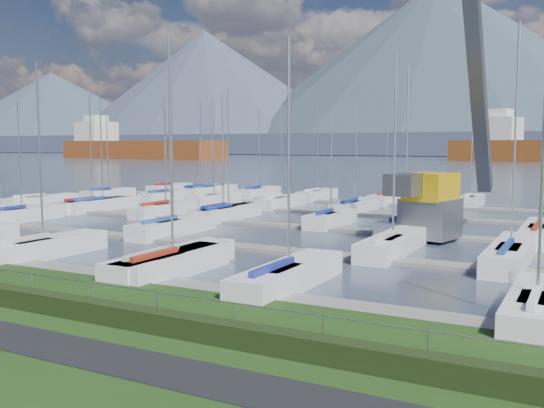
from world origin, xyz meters
The scene contains 7 objects.
path centered at (0.00, -3.00, 0.01)m, with size 160.00×2.00×0.04m, color black.
hedge centered at (0.00, -0.40, 0.35)m, with size 80.00×0.70×0.70m, color black.
fence centered at (0.00, 0.00, 1.20)m, with size 0.04×0.04×80.00m, color gray.
docks centered at (0.00, 26.00, -0.22)m, with size 90.00×41.60×0.25m.
crane centered at (5.74, 25.72, 5.33)m, with size 4.96×13.42×22.35m.
cargo_ship_west centered at (-162.13, 190.18, 3.74)m, with size 82.55×26.43×21.50m.
sailboat_fleet centered at (-3.05, 28.54, 5.31)m, with size 74.96×49.31×12.97m.
Camera 1 is at (14.61, -15.67, 6.11)m, focal length 40.00 mm.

